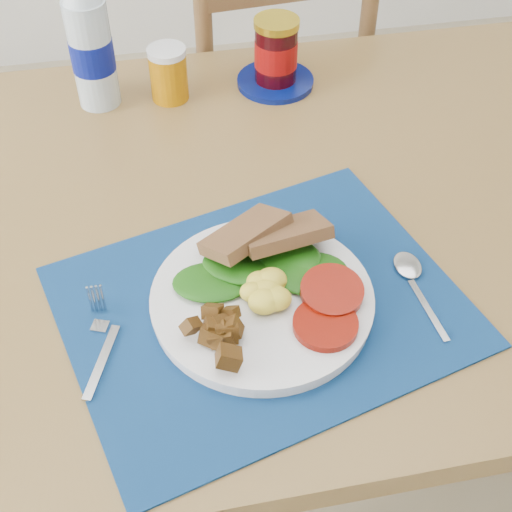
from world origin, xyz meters
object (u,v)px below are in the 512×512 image
Objects in this scene: chair_far at (272,90)px; jam_on_saucer at (276,56)px; water_bottle at (91,45)px; breakfast_plate at (258,298)px; juice_glass at (169,75)px.

chair_far is 7.85× the size of jam_on_saucer.
water_bottle is at bearing 32.70° from chair_far.
water_bottle is (-0.18, 0.52, 0.09)m from breakfast_plate.
juice_glass is (0.12, -0.01, -0.06)m from water_bottle.
juice_glass is (-0.25, -0.29, 0.24)m from chair_far.
water_bottle is 0.32m from jam_on_saucer.
breakfast_plate is 0.53m from jam_on_saucer.
breakfast_plate is 0.55m from water_bottle.
breakfast_plate is at bearing -83.55° from juice_glass.
water_bottle is 2.76× the size of juice_glass.
water_bottle reaches higher than breakfast_plate.
juice_glass reaches higher than breakfast_plate.
chair_far reaches higher than juice_glass.
water_bottle reaches higher than jam_on_saucer.
chair_far is 0.85m from breakfast_plate.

